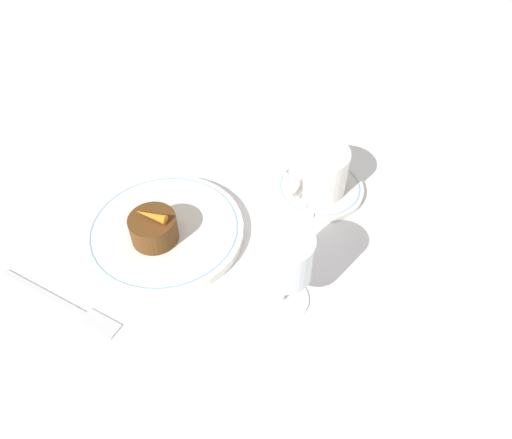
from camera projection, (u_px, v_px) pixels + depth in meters
ground_plane at (185, 231)px, 0.71m from camera, size 3.00×3.00×0.00m
dinner_plate at (165, 231)px, 0.70m from camera, size 0.22×0.22×0.01m
saucer at (320, 188)px, 0.76m from camera, size 0.13×0.13×0.01m
coffee_cup at (318, 169)px, 0.73m from camera, size 0.11×0.09×0.07m
spoon at (301, 200)px, 0.74m from camera, size 0.06×0.10×0.00m
wine_glass at (283, 262)px, 0.57m from camera, size 0.07×0.07×0.12m
fork at (71, 307)px, 0.62m from camera, size 0.05×0.19×0.01m
dessert_cake at (154, 228)px, 0.67m from camera, size 0.06×0.06×0.04m
carrot_garnish at (151, 215)px, 0.65m from camera, size 0.03×0.05×0.01m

